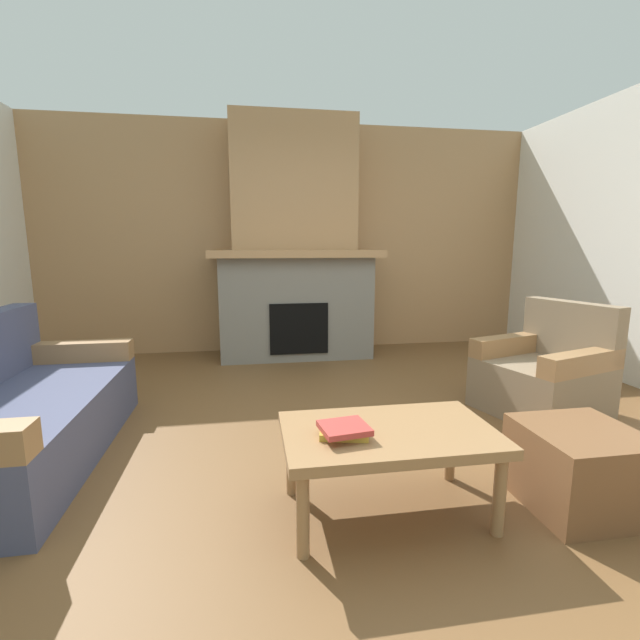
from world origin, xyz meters
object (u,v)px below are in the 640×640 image
object	(u,v)px
ottoman	(579,468)
armchair	(545,375)
fireplace	(295,256)
coffee_table	(388,440)
couch	(14,416)

from	to	relation	value
ottoman	armchair	bearing A→B (deg)	60.63
armchair	ottoman	world-z (taller)	armchair
fireplace	coffee_table	world-z (taller)	fireplace
armchair	coffee_table	xyz separation A→B (m)	(-1.61, -1.07, 0.08)
coffee_table	fireplace	bearing A→B (deg)	91.88
couch	ottoman	distance (m)	3.13
fireplace	couch	bearing A→B (deg)	-129.49
armchair	coffee_table	world-z (taller)	armchair
couch	coffee_table	bearing A→B (deg)	-22.73
coffee_table	ottoman	bearing A→B (deg)	-5.68
armchair	fireplace	bearing A→B (deg)	128.94
ottoman	couch	bearing A→B (deg)	162.43
coffee_table	ottoman	xyz separation A→B (m)	(0.95, -0.09, -0.18)
couch	coffee_table	world-z (taller)	couch
coffee_table	ottoman	size ratio (longest dim) A/B	1.92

